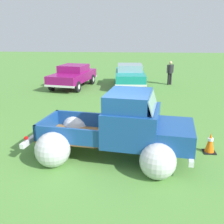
{
  "coord_description": "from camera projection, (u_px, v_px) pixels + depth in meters",
  "views": [
    {
      "loc": [
        0.63,
        -6.96,
        3.48
      ],
      "look_at": [
        0.0,
        0.97,
        1.02
      ],
      "focal_mm": 41.8,
      "sensor_mm": 36.0,
      "label": 1
    }
  ],
  "objects": [
    {
      "name": "ground_plane",
      "position": [
        109.0,
        155.0,
        7.7
      ],
      "size": [
        80.0,
        80.0,
        0.0
      ],
      "primitive_type": "plane",
      "color": "#548C3D"
    },
    {
      "name": "vintage_pickup_truck",
      "position": [
        123.0,
        132.0,
        7.39
      ],
      "size": [
        4.84,
        3.28,
        1.96
      ],
      "rotation": [
        0.0,
        0.0,
        -0.15
      ],
      "color": "black",
      "rests_on": "ground"
    },
    {
      "name": "show_car_0",
      "position": [
        73.0,
        75.0,
        16.88
      ],
      "size": [
        2.61,
        4.42,
        1.43
      ],
      "rotation": [
        0.0,
        0.0,
        -1.76
      ],
      "color": "black",
      "rests_on": "ground"
    },
    {
      "name": "show_car_1",
      "position": [
        130.0,
        74.0,
        17.21
      ],
      "size": [
        2.08,
        4.32,
        1.43
      ],
      "rotation": [
        0.0,
        0.0,
        -1.52
      ],
      "color": "black",
      "rests_on": "ground"
    },
    {
      "name": "spectator_1",
      "position": [
        170.0,
        72.0,
        17.63
      ],
      "size": [
        0.51,
        0.46,
        1.58
      ],
      "rotation": [
        0.0,
        0.0,
        5.21
      ],
      "color": "black",
      "rests_on": "ground"
    },
    {
      "name": "lane_cone_0",
      "position": [
        210.0,
        143.0,
        7.76
      ],
      "size": [
        0.36,
        0.36,
        0.63
      ],
      "color": "black",
      "rests_on": "ground"
    },
    {
      "name": "lane_cone_1",
      "position": [
        81.0,
        120.0,
        9.75
      ],
      "size": [
        0.36,
        0.36,
        0.63
      ],
      "color": "black",
      "rests_on": "ground"
    }
  ]
}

